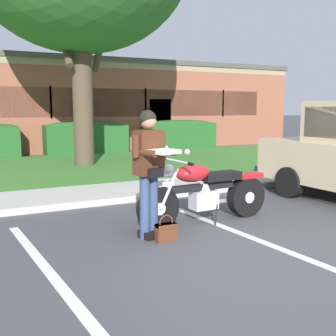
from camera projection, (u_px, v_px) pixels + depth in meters
name	position (u px, v px, depth m)	size (l,w,h in m)	color
ground_plane	(261.00, 251.00, 5.00)	(140.00, 140.00, 0.00)	#424247
curb_strip	(153.00, 196.00, 7.83)	(60.00, 0.20, 0.12)	#B7B2A8
concrete_walk	(136.00, 189.00, 8.59)	(60.00, 1.50, 0.08)	#B7B2A8
grass_lawn	(86.00, 166.00, 12.04)	(60.00, 6.29, 0.06)	#3D752D
stall_stripe_0	(57.00, 282.00, 4.11)	(0.12, 4.40, 0.01)	silver
stall_stripe_1	(266.00, 243.00, 5.28)	(0.12, 4.40, 0.01)	silver
motorcycle	(210.00, 191.00, 6.22)	(2.24, 0.82, 1.18)	black
rider_person	(150.00, 164.00, 5.37)	(0.54, 0.64, 1.70)	black
handbag	(166.00, 231.00, 5.34)	(0.28, 0.13, 0.36)	#562D19
hedge_center_left	(86.00, 137.00, 15.42)	(3.08, 0.90, 1.24)	#235623
hedge_center_right	(180.00, 134.00, 17.18)	(3.07, 0.90, 1.24)	#235623
brick_building	(29.00, 105.00, 20.16)	(22.74, 11.40, 3.72)	#93513D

